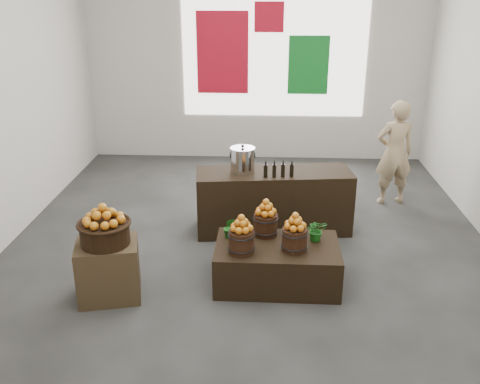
# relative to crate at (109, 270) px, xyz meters

# --- Properties ---
(ground) EXTENTS (7.00, 7.00, 0.00)m
(ground) POSITION_rel_crate_xyz_m (1.40, 1.32, -0.31)
(ground) COLOR #3E3E3B
(ground) RESTS_ON ground
(back_wall) EXTENTS (6.00, 0.04, 4.00)m
(back_wall) POSITION_rel_crate_xyz_m (1.40, 4.82, 1.69)
(back_wall) COLOR beige
(back_wall) RESTS_ON ground
(back_opening) EXTENTS (3.20, 0.02, 2.40)m
(back_opening) POSITION_rel_crate_xyz_m (1.70, 4.80, 1.69)
(back_opening) COLOR white
(back_opening) RESTS_ON back_wall
(deco_red_left) EXTENTS (0.90, 0.04, 1.40)m
(deco_red_left) POSITION_rel_crate_xyz_m (0.80, 4.79, 1.59)
(deco_red_left) COLOR #B30D20
(deco_red_left) RESTS_ON back_wall
(deco_green_right) EXTENTS (0.70, 0.04, 1.00)m
(deco_green_right) POSITION_rel_crate_xyz_m (2.30, 4.79, 1.39)
(deco_green_right) COLOR #116F21
(deco_green_right) RESTS_ON back_wall
(deco_red_upper) EXTENTS (0.50, 0.04, 0.50)m
(deco_red_upper) POSITION_rel_crate_xyz_m (1.60, 4.79, 2.19)
(deco_red_upper) COLOR #B30D20
(deco_red_upper) RESTS_ON back_wall
(crate) EXTENTS (0.71, 0.63, 0.61)m
(crate) POSITION_rel_crate_xyz_m (0.00, 0.00, 0.00)
(crate) COLOR #4A3A22
(crate) RESTS_ON ground
(wicker_basket) EXTENTS (0.49, 0.49, 0.22)m
(wicker_basket) POSITION_rel_crate_xyz_m (0.00, 0.00, 0.42)
(wicker_basket) COLOR black
(wicker_basket) RESTS_ON crate
(apples_in_basket) EXTENTS (0.38, 0.38, 0.21)m
(apples_in_basket) POSITION_rel_crate_xyz_m (0.00, 0.00, 0.63)
(apples_in_basket) COLOR #8E1204
(apples_in_basket) RESTS_ON wicker_basket
(display_table) EXTENTS (1.32, 0.82, 0.46)m
(display_table) POSITION_rel_crate_xyz_m (1.73, 0.36, -0.08)
(display_table) COLOR black
(display_table) RESTS_ON ground
(apple_bucket_front_left) EXTENTS (0.26, 0.26, 0.24)m
(apple_bucket_front_left) POSITION_rel_crate_xyz_m (1.35, 0.18, 0.27)
(apple_bucket_front_left) COLOR #321A0D
(apple_bucket_front_left) RESTS_ON display_table
(apples_in_bucket_front_left) EXTENTS (0.20, 0.20, 0.18)m
(apples_in_bucket_front_left) POSITION_rel_crate_xyz_m (1.35, 0.18, 0.48)
(apples_in_bucket_front_left) COLOR #8E1204
(apples_in_bucket_front_left) RESTS_ON apple_bucket_front_left
(apple_bucket_front_right) EXTENTS (0.26, 0.26, 0.24)m
(apple_bucket_front_right) POSITION_rel_crate_xyz_m (1.90, 0.26, 0.27)
(apple_bucket_front_right) COLOR #321A0D
(apple_bucket_front_right) RESTS_ON display_table
(apples_in_bucket_front_right) EXTENTS (0.20, 0.20, 0.18)m
(apples_in_bucket_front_right) POSITION_rel_crate_xyz_m (1.90, 0.26, 0.48)
(apples_in_bucket_front_right) COLOR #8E1204
(apples_in_bucket_front_right) RESTS_ON apple_bucket_front_right
(apple_bucket_rear) EXTENTS (0.26, 0.26, 0.24)m
(apple_bucket_rear) POSITION_rel_crate_xyz_m (1.60, 0.60, 0.27)
(apple_bucket_rear) COLOR #321A0D
(apple_bucket_rear) RESTS_ON display_table
(apples_in_bucket_rear) EXTENTS (0.20, 0.20, 0.18)m
(apples_in_bucket_rear) POSITION_rel_crate_xyz_m (1.60, 0.60, 0.48)
(apples_in_bucket_rear) COLOR #8E1204
(apples_in_bucket_rear) RESTS_ON apple_bucket_rear
(herb_garnish_right) EXTENTS (0.24, 0.22, 0.24)m
(herb_garnish_right) POSITION_rel_crate_xyz_m (2.15, 0.49, 0.27)
(herb_garnish_right) COLOR #135712
(herb_garnish_right) RESTS_ON display_table
(herb_garnish_left) EXTENTS (0.14, 0.12, 0.24)m
(herb_garnish_left) POSITION_rel_crate_xyz_m (1.21, 0.51, 0.27)
(herb_garnish_left) COLOR #135712
(herb_garnish_left) RESTS_ON display_table
(counter) EXTENTS (2.04, 0.85, 0.81)m
(counter) POSITION_rel_crate_xyz_m (1.70, 1.70, 0.10)
(counter) COLOR black
(counter) RESTS_ON ground
(stock_pot_left) EXTENTS (0.31, 0.31, 0.31)m
(stock_pot_left) POSITION_rel_crate_xyz_m (1.30, 1.65, 0.66)
(stock_pot_left) COLOR silver
(stock_pot_left) RESTS_ON counter
(oil_cruets) EXTENTS (0.29, 0.09, 0.22)m
(oil_cruets) POSITION_rel_crate_xyz_m (1.72, 1.50, 0.62)
(oil_cruets) COLOR black
(oil_cruets) RESTS_ON counter
(shopper) EXTENTS (0.62, 0.46, 1.53)m
(shopper) POSITION_rel_crate_xyz_m (3.43, 2.72, 0.46)
(shopper) COLOR tan
(shopper) RESTS_ON ground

